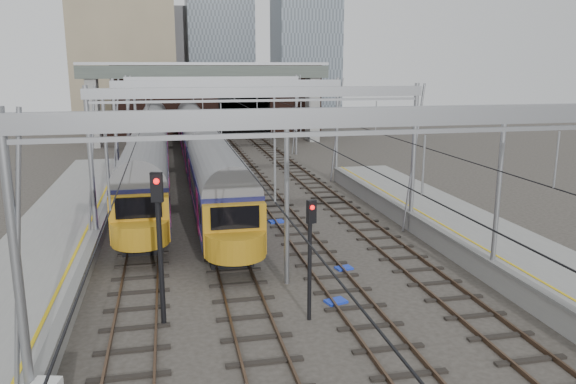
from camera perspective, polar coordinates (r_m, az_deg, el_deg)
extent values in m
plane|color=#38332D|center=(21.93, 0.98, -11.15)|extent=(160.00, 160.00, 0.00)
cube|color=gray|center=(24.21, -25.03, -8.64)|extent=(4.20, 55.00, 1.10)
cube|color=slate|center=(23.65, -20.27, -7.42)|extent=(0.35, 55.00, 0.12)
cube|color=gold|center=(23.71, -21.49, -7.30)|extent=(0.12, 55.00, 0.01)
cube|color=gray|center=(24.75, 25.79, -8.26)|extent=(4.20, 47.00, 1.10)
cube|color=slate|center=(23.41, 21.90, -7.76)|extent=(0.35, 47.00, 0.12)
cube|color=gold|center=(23.66, 22.93, -7.47)|extent=(0.12, 47.00, 0.01)
cube|color=#4C3828|center=(35.69, -15.20, -1.99)|extent=(0.08, 80.00, 0.16)
cube|color=#4C3828|center=(35.64, -12.89, -1.88)|extent=(0.08, 80.00, 0.16)
cube|color=black|center=(35.68, -14.04, -2.05)|extent=(2.40, 80.00, 0.14)
cube|color=#4C3828|center=(35.68, -8.78, -1.69)|extent=(0.08, 80.00, 0.16)
cube|color=#4C3828|center=(35.78, -6.47, -1.58)|extent=(0.08, 80.00, 0.16)
cube|color=black|center=(35.74, -7.62, -1.75)|extent=(2.40, 80.00, 0.14)
cube|color=#4C3828|center=(36.11, -2.43, -1.38)|extent=(0.08, 80.00, 0.16)
cube|color=#4C3828|center=(36.37, -0.19, -1.26)|extent=(0.08, 80.00, 0.16)
cube|color=black|center=(36.25, -1.31, -1.44)|extent=(2.40, 80.00, 0.14)
cube|color=#4C3828|center=(36.97, 3.69, -1.06)|extent=(0.08, 80.00, 0.16)
cube|color=#4C3828|center=(37.38, 5.82, -0.95)|extent=(0.08, 80.00, 0.16)
cube|color=black|center=(37.18, 4.76, -1.12)|extent=(2.40, 80.00, 0.14)
cylinder|color=gray|center=(14.83, -25.77, -7.77)|extent=(0.24, 0.24, 8.00)
cube|color=gray|center=(14.34, 6.58, 7.55)|extent=(16.80, 0.28, 0.50)
cylinder|color=gray|center=(28.19, -19.34, 2.04)|extent=(0.24, 0.24, 8.00)
cylinder|color=gray|center=(30.74, 12.62, 3.28)|extent=(0.24, 0.24, 8.00)
cube|color=gray|center=(27.94, -2.73, 10.09)|extent=(16.80, 0.28, 0.50)
cylinder|color=gray|center=(41.97, -17.08, 5.49)|extent=(0.24, 0.24, 8.00)
cylinder|color=gray|center=(43.72, 4.97, 6.26)|extent=(0.24, 0.24, 8.00)
cube|color=gray|center=(41.80, -5.94, 10.90)|extent=(16.80, 0.28, 0.50)
cylinder|color=gray|center=(55.86, -15.93, 7.22)|extent=(0.24, 0.24, 8.00)
cylinder|color=gray|center=(57.19, 0.84, 7.82)|extent=(0.24, 0.24, 8.00)
cube|color=gray|center=(55.73, -7.56, 11.29)|extent=(16.80, 0.28, 0.50)
cylinder|color=gray|center=(67.80, -15.32, 8.14)|extent=(0.24, 0.24, 8.00)
cylinder|color=gray|center=(68.90, -1.43, 8.65)|extent=(0.24, 0.24, 8.00)
cube|color=gray|center=(67.70, -8.42, 11.49)|extent=(16.80, 0.28, 0.50)
cube|color=black|center=(34.72, -14.52, 6.74)|extent=(0.03, 80.00, 0.03)
cube|color=black|center=(34.79, -7.88, 7.03)|extent=(0.03, 80.00, 0.03)
cube|color=black|center=(35.31, -1.35, 7.23)|extent=(0.03, 80.00, 0.03)
cube|color=black|center=(36.27, 4.92, 7.33)|extent=(0.03, 80.00, 0.03)
cube|color=#311B15|center=(71.96, -6.95, 9.13)|extent=(26.00, 2.00, 9.00)
cube|color=black|center=(71.43, -4.41, 7.63)|extent=(6.50, 0.10, 5.20)
cylinder|color=black|center=(71.25, -4.45, 9.71)|extent=(6.50, 0.10, 6.50)
cube|color=#311B15|center=(71.12, -16.53, 6.23)|extent=(6.00, 1.50, 3.00)
cube|color=gray|center=(66.18, -19.16, 7.88)|extent=(1.20, 2.50, 8.20)
cube|color=gray|center=(67.89, 2.50, 8.66)|extent=(1.20, 2.50, 8.20)
cube|color=#556057|center=(65.69, -8.31, 11.99)|extent=(28.00, 3.00, 1.40)
cube|color=gray|center=(65.69, -8.34, 12.77)|extent=(28.00, 3.00, 0.30)
cube|color=tan|center=(85.73, -16.22, 13.64)|extent=(14.00, 12.00, 22.00)
cube|color=#4C5660|center=(92.21, -7.06, 17.04)|extent=(10.00, 10.00, 32.00)
cube|color=gray|center=(99.56, -10.91, 12.55)|extent=(18.00, 14.00, 18.00)
cube|color=black|center=(55.14, -9.32, 3.65)|extent=(2.13, 63.27, 0.70)
cube|color=#151A4A|center=(54.88, -9.39, 5.57)|extent=(2.72, 63.27, 2.42)
cylinder|color=slate|center=(54.75, -9.44, 6.83)|extent=(2.66, 62.77, 2.66)
cube|color=black|center=(54.84, -9.41, 5.97)|extent=(2.74, 62.07, 0.73)
cube|color=#DB448A|center=(54.97, -9.37, 4.86)|extent=(2.74, 62.27, 0.12)
cube|color=#B37E16|center=(23.76, -5.42, -3.87)|extent=(2.66, 0.60, 2.22)
cube|color=black|center=(23.43, -5.40, -2.62)|extent=(2.04, 0.08, 0.97)
cube|color=black|center=(49.72, -13.60, 2.48)|extent=(2.13, 47.18, 0.70)
cube|color=#151A4A|center=(49.43, -13.71, 4.60)|extent=(2.71, 47.18, 2.42)
cylinder|color=slate|center=(49.28, -13.78, 5.99)|extent=(2.65, 46.68, 2.65)
cube|color=black|center=(49.38, -13.73, 5.04)|extent=(2.73, 45.98, 0.72)
cube|color=#DB448A|center=(49.53, -13.67, 3.82)|extent=(2.73, 46.18, 0.12)
cube|color=#B37E16|center=(26.15, -14.85, -2.71)|extent=(2.65, 0.60, 2.22)
cube|color=black|center=(25.84, -14.93, -1.56)|extent=(2.03, 0.08, 0.97)
cylinder|color=black|center=(19.67, -12.84, -6.04)|extent=(0.18, 0.18, 5.31)
cube|color=black|center=(18.89, -13.19, 0.48)|extent=(0.42, 0.27, 1.00)
sphere|color=red|center=(18.73, -13.23, 1.06)|extent=(0.20, 0.20, 0.20)
cylinder|color=black|center=(19.77, 2.21, -7.17)|extent=(0.14, 0.14, 4.30)
cube|color=black|center=(19.04, 2.39, -2.02)|extent=(0.36, 0.28, 0.81)
sphere|color=red|center=(18.88, 2.49, -1.58)|extent=(0.16, 0.16, 0.16)
cube|color=blue|center=(21.98, 4.88, -11.01)|extent=(0.90, 0.74, 0.09)
cube|color=blue|center=(32.58, -1.19, -3.00)|extent=(0.91, 0.71, 0.10)
cube|color=blue|center=(25.40, 5.70, -7.70)|extent=(0.81, 0.64, 0.09)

